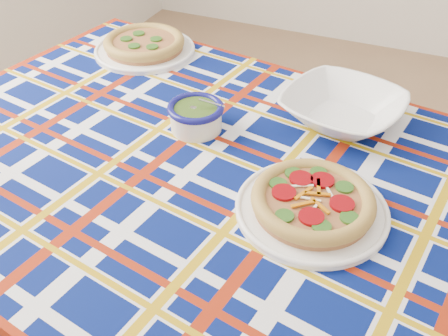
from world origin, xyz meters
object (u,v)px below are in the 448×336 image
at_px(main_focaccia_plate, 313,201).
at_px(serving_bowl, 342,108).
at_px(pesto_bowl, 196,114).
at_px(dining_table, 230,202).

distance_m(main_focaccia_plate, serving_bowl, 0.34).
xyz_separation_m(main_focaccia_plate, pesto_bowl, (-0.33, 0.17, 0.01)).
bearing_deg(serving_bowl, dining_table, -118.66).
distance_m(dining_table, serving_bowl, 0.36).
bearing_deg(dining_table, main_focaccia_plate, -2.33).
relative_size(dining_table, serving_bowl, 6.16).
distance_m(pesto_bowl, serving_bowl, 0.35).
bearing_deg(pesto_bowl, serving_bowl, 29.07).
bearing_deg(main_focaccia_plate, serving_bowl, 93.68).
xyz_separation_m(dining_table, main_focaccia_plate, (0.18, -0.04, 0.10)).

